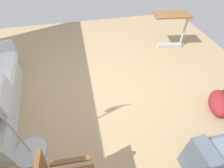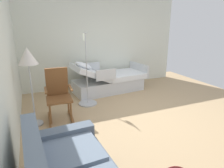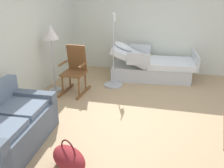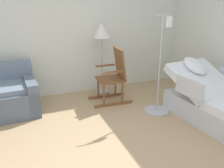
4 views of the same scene
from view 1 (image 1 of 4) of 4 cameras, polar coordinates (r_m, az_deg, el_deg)
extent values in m
plane|color=tan|center=(3.12, -2.85, -3.08)|extent=(6.37, 6.37, 0.00)
cube|color=silver|center=(2.66, -32.78, -3.23)|extent=(0.09, 0.56, 0.28)
cylinder|color=black|center=(2.84, -32.02, -18.96)|extent=(0.10, 0.10, 0.10)
cylinder|color=black|center=(3.86, -29.64, 2.23)|extent=(0.10, 0.10, 0.10)
cube|color=brown|center=(1.79, -14.07, -24.25)|extent=(0.39, 0.06, 0.03)
cube|color=#B2B5BA|center=(4.56, 19.13, 12.48)|extent=(0.61, 0.21, 0.08)
cylinder|color=black|center=(4.67, 22.13, 12.24)|extent=(0.07, 0.07, 0.06)
cylinder|color=black|center=(4.48, 15.93, 12.48)|extent=(0.07, 0.07, 0.06)
cylinder|color=#B2B5BA|center=(4.48, 23.63, 16.71)|extent=(0.05, 0.05, 0.74)
cube|color=brown|center=(4.17, 19.87, 21.54)|extent=(0.85, 0.52, 0.04)
ellipsoid|color=maroon|center=(3.29, 32.94, -5.52)|extent=(0.56, 0.64, 0.30)
torus|color=maroon|center=(3.20, 33.84, -4.01)|extent=(0.17, 0.27, 0.30)
cylinder|color=#B2B5BA|center=(2.74, -26.11, -20.11)|extent=(0.44, 0.44, 0.03)
cylinder|color=#B2B5BA|center=(2.09, -33.40, -9.57)|extent=(0.02, 0.02, 1.65)
camera|label=2|loc=(3.46, 76.16, 3.24)|focal=31.71mm
camera|label=3|loc=(5.26, 58.48, 26.94)|focal=40.89mm
camera|label=4|loc=(4.74, 5.49, 40.93)|focal=39.08mm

